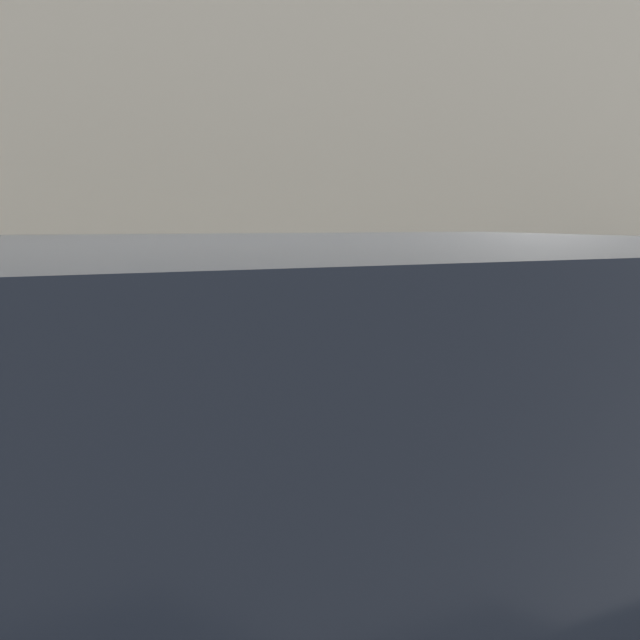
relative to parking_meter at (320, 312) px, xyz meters
name	(u,v)px	position (x,y,z in m)	size (l,w,h in m)	color
ground_plane	(351,612)	(-0.25, -1.30, -1.17)	(60.00, 60.00, 0.00)	slate
sidewalk	(263,422)	(-0.25, 0.90, -1.11)	(24.00, 2.80, 0.11)	#BCB7AD
building_facade	(218,153)	(-0.25, 3.86, 1.51)	(24.00, 0.30, 5.35)	beige
parking_meter	(320,312)	(0.00, 0.00, 0.00)	(0.19, 0.13, 1.45)	gray
parked_car_beside_meter	(151,549)	(-1.05, -1.84, -0.30)	(5.03, 2.10, 1.71)	black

